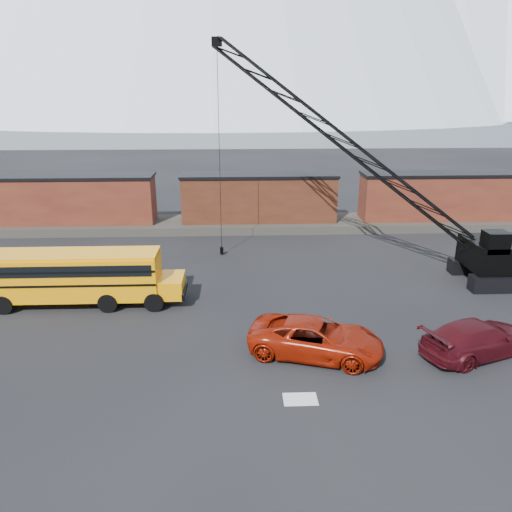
{
  "coord_description": "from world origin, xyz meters",
  "views": [
    {
      "loc": [
        -2.03,
        -21.34,
        12.24
      ],
      "look_at": [
        -0.94,
        5.44,
        3.0
      ],
      "focal_mm": 35.0,
      "sensor_mm": 36.0,
      "label": 1
    }
  ],
  "objects": [
    {
      "name": "red_pickup",
      "position": [
        1.67,
        -0.44,
        0.88
      ],
      "size": [
        6.91,
        4.64,
        1.76
      ],
      "primitive_type": "imported",
      "rotation": [
        0.0,
        0.0,
        1.28
      ],
      "color": "#951907",
      "rests_on": "ground"
    },
    {
      "name": "gravel_berm",
      "position": [
        0.0,
        22.0,
        0.35
      ],
      "size": [
        120.0,
        5.0,
        0.7
      ],
      "primitive_type": "cube",
      "color": "#423E36",
      "rests_on": "ground"
    },
    {
      "name": "boxcar_west_near",
      "position": [
        -16.0,
        22.0,
        2.76
      ],
      "size": [
        13.7,
        3.1,
        4.17
      ],
      "color": "#4A1B15",
      "rests_on": "gravel_berm"
    },
    {
      "name": "ground",
      "position": [
        0.0,
        0.0,
        0.0
      ],
      "size": [
        160.0,
        160.0,
        0.0
      ],
      "primitive_type": "plane",
      "color": "black",
      "rests_on": "ground"
    },
    {
      "name": "school_bus",
      "position": [
        -11.21,
        5.9,
        1.79
      ],
      "size": [
        11.65,
        2.65,
        3.19
      ],
      "color": "orange",
      "rests_on": "ground"
    },
    {
      "name": "crawler_crane",
      "position": [
        5.26,
        11.53,
        8.54
      ],
      "size": [
        21.67,
        8.72,
        15.42
      ],
      "color": "black",
      "rests_on": "ground"
    },
    {
      "name": "maroon_suv",
      "position": [
        9.36,
        -0.73,
        0.85
      ],
      "size": [
        6.32,
        4.34,
        1.7
      ],
      "primitive_type": "imported",
      "rotation": [
        0.0,
        0.0,
        1.94
      ],
      "color": "#3F0B11",
      "rests_on": "ground"
    },
    {
      "name": "boxcar_east_near",
      "position": [
        16.0,
        22.0,
        2.76
      ],
      "size": [
        13.7,
        3.1,
        4.17
      ],
      "color": "#4A1B15",
      "rests_on": "gravel_berm"
    },
    {
      "name": "boxcar_mid",
      "position": [
        0.0,
        22.0,
        2.76
      ],
      "size": [
        13.7,
        3.1,
        4.17
      ],
      "color": "#542517",
      "rests_on": "gravel_berm"
    },
    {
      "name": "snow_patch",
      "position": [
        0.5,
        -4.0,
        0.01
      ],
      "size": [
        1.4,
        0.9,
        0.02
      ],
      "primitive_type": "cube",
      "color": "silver",
      "rests_on": "ground"
    }
  ]
}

